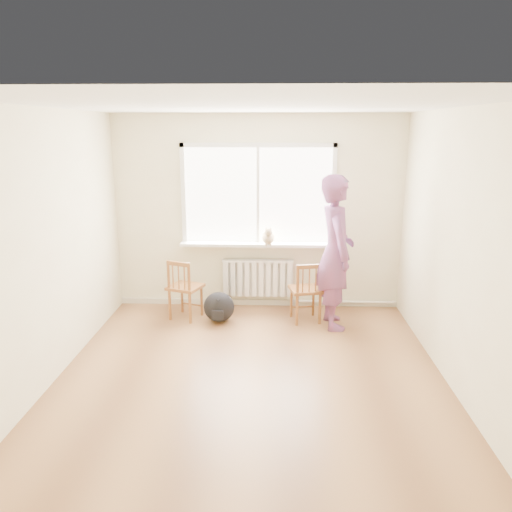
# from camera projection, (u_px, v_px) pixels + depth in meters

# --- Properties ---
(floor) EXTENTS (4.50, 4.50, 0.00)m
(floor) POSITION_uv_depth(u_px,v_px,m) (250.00, 380.00, 5.11)
(floor) COLOR #9B693F
(floor) RESTS_ON ground
(ceiling) EXTENTS (4.50, 4.50, 0.00)m
(ceiling) POSITION_uv_depth(u_px,v_px,m) (249.00, 105.00, 4.43)
(ceiling) COLOR white
(ceiling) RESTS_ON back_wall
(back_wall) EXTENTS (4.00, 0.01, 2.70)m
(back_wall) POSITION_uv_depth(u_px,v_px,m) (258.00, 213.00, 6.95)
(back_wall) COLOR #EFE9BF
(back_wall) RESTS_ON ground
(window) EXTENTS (2.12, 0.05, 1.42)m
(window) POSITION_uv_depth(u_px,v_px,m) (258.00, 191.00, 6.84)
(window) COLOR white
(window) RESTS_ON back_wall
(windowsill) EXTENTS (2.15, 0.22, 0.04)m
(windowsill) POSITION_uv_depth(u_px,v_px,m) (258.00, 244.00, 6.94)
(windowsill) COLOR white
(windowsill) RESTS_ON back_wall
(radiator) EXTENTS (1.00, 0.12, 0.55)m
(radiator) POSITION_uv_depth(u_px,v_px,m) (258.00, 278.00, 7.09)
(radiator) COLOR white
(radiator) RESTS_ON back_wall
(heating_pipe) EXTENTS (1.40, 0.04, 0.04)m
(heating_pipe) POSITION_uv_depth(u_px,v_px,m) (345.00, 302.00, 7.16)
(heating_pipe) COLOR silver
(heating_pipe) RESTS_ON back_wall
(baseboard) EXTENTS (4.00, 0.03, 0.08)m
(baseboard) POSITION_uv_depth(u_px,v_px,m) (258.00, 302.00, 7.26)
(baseboard) COLOR beige
(baseboard) RESTS_ON ground
(chair_left) EXTENTS (0.52, 0.51, 0.83)m
(chair_left) POSITION_uv_depth(u_px,v_px,m) (184.00, 289.00, 6.64)
(chair_left) COLOR #9B562D
(chair_left) RESTS_ON floor
(chair_right) EXTENTS (0.48, 0.46, 0.82)m
(chair_right) POSITION_uv_depth(u_px,v_px,m) (307.00, 292.00, 6.55)
(chair_right) COLOR #9B562D
(chair_right) RESTS_ON floor
(person) EXTENTS (0.56, 0.77, 1.96)m
(person) POSITION_uv_depth(u_px,v_px,m) (335.00, 252.00, 6.29)
(person) COLOR #BA3E64
(person) RESTS_ON floor
(cat) EXTENTS (0.18, 0.40, 0.27)m
(cat) POSITION_uv_depth(u_px,v_px,m) (268.00, 237.00, 6.82)
(cat) COLOR beige
(cat) RESTS_ON windowsill
(backpack) EXTENTS (0.50, 0.45, 0.41)m
(backpack) POSITION_uv_depth(u_px,v_px,m) (219.00, 307.00, 6.60)
(backpack) COLOR black
(backpack) RESTS_ON floor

